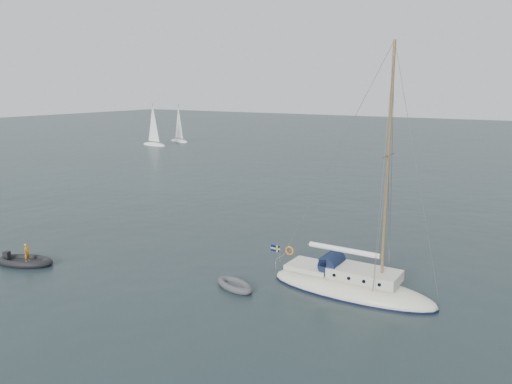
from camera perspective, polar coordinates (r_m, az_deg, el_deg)
The scene contains 6 objects.
ground at distance 27.00m, azimuth 2.45°, elevation -10.90°, with size 300.00×300.00×0.00m, color black.
sailboat at distance 26.50m, azimuth 10.89°, elevation -9.25°, with size 9.23×2.77×13.14m.
dinghy at distance 26.91m, azimuth -2.44°, elevation -10.60°, with size 2.59×1.17×0.37m.
rib at distance 33.32m, azimuth -24.91°, elevation -7.13°, with size 3.64×1.65×1.32m.
distant_yacht_c at distance 96.94m, azimuth -8.83°, elevation 7.61°, with size 5.73×3.06×7.59m.
distant_yacht_a at distance 91.63m, azimuth -11.65°, elevation 7.38°, with size 6.07×3.24×8.04m.
Camera 1 is at (12.09, -21.72, 10.53)m, focal length 35.00 mm.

